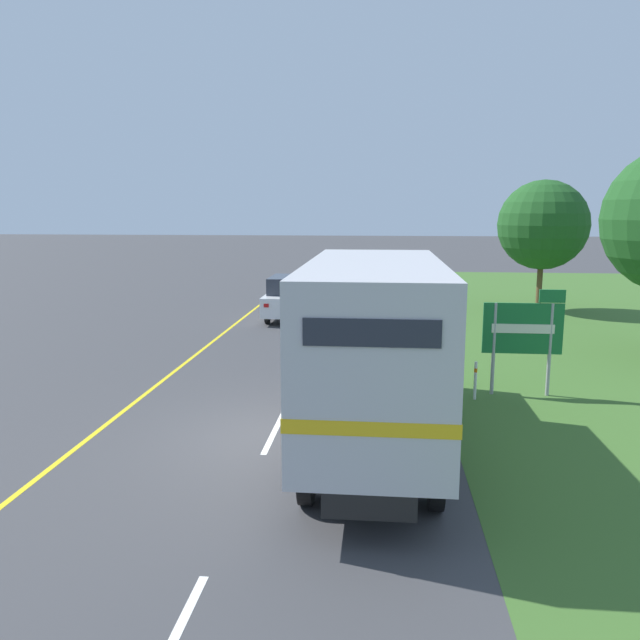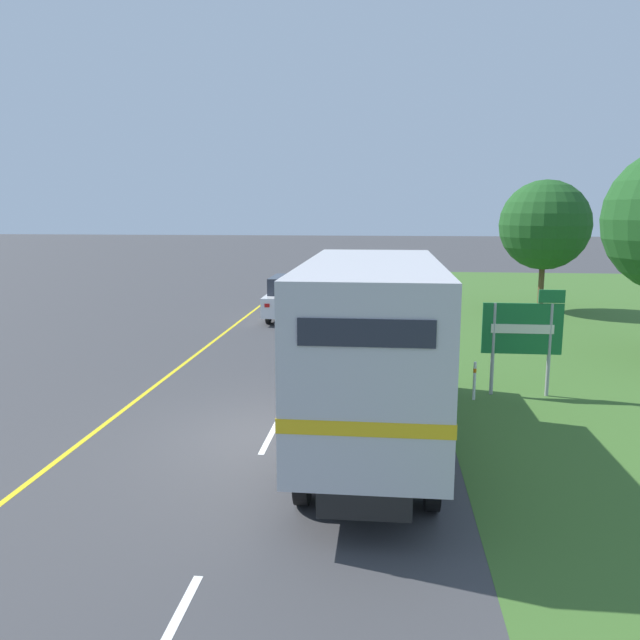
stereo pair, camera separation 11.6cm
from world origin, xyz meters
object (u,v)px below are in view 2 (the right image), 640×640
(horse_trailer_truck, at_px, (372,344))
(highway_sign, at_px, (524,331))
(lead_car_white, at_px, (291,297))
(roadside_tree_mid, at_px, (545,225))
(delineator_post, at_px, (474,380))

(horse_trailer_truck, distance_m, highway_sign, 5.29)
(lead_car_white, bearing_deg, horse_trailer_truck, -75.31)
(horse_trailer_truck, height_order, lead_car_white, horse_trailer_truck)
(highway_sign, distance_m, roadside_tree_mid, 14.25)
(horse_trailer_truck, bearing_deg, roadside_tree_mid, 67.23)
(lead_car_white, xyz_separation_m, roadside_tree_mid, (11.04, 3.17, 2.97))
(highway_sign, bearing_deg, roadside_tree_mid, 74.94)
(horse_trailer_truck, bearing_deg, lead_car_white, 104.69)
(horse_trailer_truck, height_order, roadside_tree_mid, roadside_tree_mid)
(roadside_tree_mid, bearing_deg, delineator_post, -109.03)
(horse_trailer_truck, relative_size, delineator_post, 9.06)
(horse_trailer_truck, bearing_deg, delineator_post, 53.47)
(horse_trailer_truck, xyz_separation_m, roadside_tree_mid, (7.30, 17.40, 1.85))
(lead_car_white, relative_size, delineator_post, 4.49)
(delineator_post, bearing_deg, horse_trailer_truck, -126.53)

